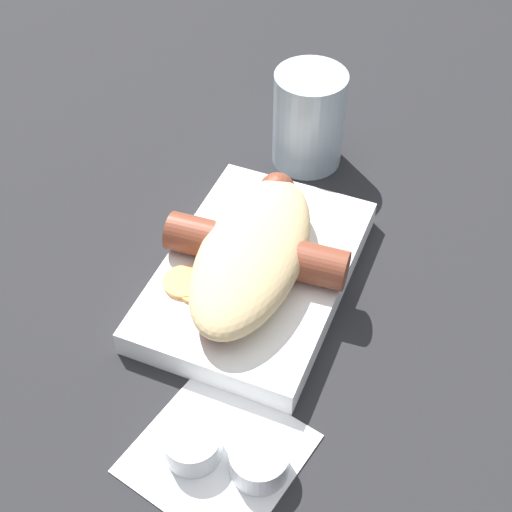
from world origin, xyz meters
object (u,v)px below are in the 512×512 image
condiment_cup_near (193,445)px  condiment_cup_far (259,462)px  food_tray (256,273)px  sausage (250,250)px  bread_roll (248,251)px  drink_glass (309,119)px

condiment_cup_near → condiment_cup_far: size_ratio=1.00×
food_tray → condiment_cup_far: bearing=23.1°
sausage → food_tray: bearing=104.7°
condiment_cup_far → food_tray: bearing=-156.9°
bread_roll → sausage: size_ratio=1.02×
sausage → condiment_cup_near: sausage is taller
food_tray → bread_roll: (0.01, -0.00, 0.04)m
food_tray → condiment_cup_far: size_ratio=5.30×
food_tray → condiment_cup_near: bearing=6.8°
food_tray → sausage: (0.00, -0.00, 0.03)m
condiment_cup_far → drink_glass: (-0.35, -0.09, 0.04)m
food_tray → drink_glass: drink_glass is taller
bread_roll → food_tray: bearing=154.0°
condiment_cup_far → sausage: bearing=-155.4°
sausage → condiment_cup_near: (0.17, 0.03, -0.03)m
sausage → condiment_cup_near: 0.18m
condiment_cup_far → drink_glass: drink_glass is taller
condiment_cup_near → condiment_cup_far: bearing=96.8°
sausage → drink_glass: size_ratio=1.88×
bread_roll → drink_glass: size_ratio=1.91×
food_tray → bread_roll: bread_roll is taller
food_tray → condiment_cup_far: 0.18m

